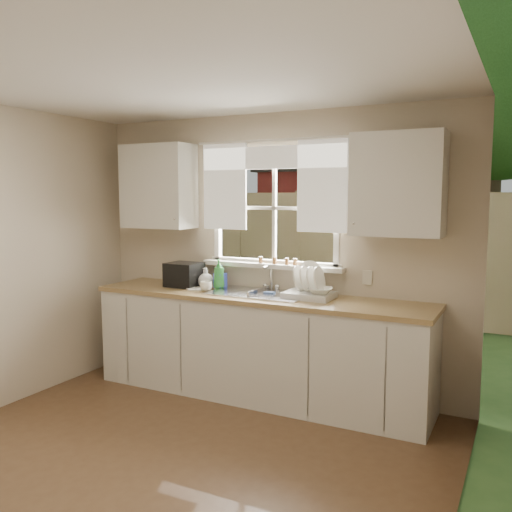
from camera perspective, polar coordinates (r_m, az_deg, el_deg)
The scene contains 21 objects.
ground at distance 3.68m, azimuth -12.75°, elevation -22.53°, with size 4.00×4.00×0.00m, color brown.
room_walls at distance 3.22m, azimuth -14.05°, elevation -3.32°, with size 3.62×4.02×2.50m.
ceiling at distance 3.30m, azimuth -13.90°, elevation 19.01°, with size 3.60×4.00×0.02m, color silver.
window at distance 4.93m, azimuth 1.86°, elevation 3.14°, with size 1.38×0.16×1.06m.
curtains at distance 4.87m, azimuth 1.62°, elevation 8.37°, with size 1.50×0.03×0.81m.
base_cabinets at distance 4.82m, azimuth 0.16°, elevation -9.64°, with size 3.00×0.62×0.87m, color silver.
countertop at distance 4.71m, azimuth 0.17°, elevation -4.32°, with size 3.04×0.65×0.04m, color #9B7D4D.
upper_cabinet_left at distance 5.36m, azimuth -10.23°, elevation 7.21°, with size 0.70×0.33×0.80m, color silver.
upper_cabinet_right at distance 4.38m, azimuth 14.73°, elevation 7.28°, with size 0.70×0.33×0.80m, color silver.
wall_outlet at distance 4.65m, azimuth 11.63°, elevation -2.22°, with size 0.08×0.01×0.12m, color beige.
sill_jars at distance 4.86m, azimuth 2.45°, elevation -0.53°, with size 0.38×0.04×0.06m.
backyard at distance 11.10m, azimuth 19.55°, elevation 14.88°, with size 20.00×10.00×6.13m.
sink at distance 4.75m, azimuth 0.34°, elevation -4.87°, with size 0.88×0.52×0.40m.
dish_rack at distance 4.56m, azimuth 5.61°, elevation -3.47°, with size 0.40×0.31×0.30m.
bowl at distance 4.48m, azimuth 6.76°, elevation -3.65°, with size 0.20×0.20×0.05m, color beige.
soap_bottle_a at distance 5.01m, azimuth -3.92°, elevation -1.89°, with size 0.10×0.10×0.27m, color green.
soap_bottle_b at distance 5.03m, azimuth -3.79°, elevation -2.20°, with size 0.09×0.10×0.21m, color blue.
soap_bottle_c at distance 5.07m, azimuth -5.33°, elevation -2.29°, with size 0.14×0.14×0.18m, color beige.
saucer at distance 4.99m, azimuth -6.24°, elevation -3.43°, with size 0.20×0.20×0.01m, color white.
cup at distance 4.89m, azimuth -5.29°, elevation -3.20°, with size 0.11×0.11×0.09m, color silver.
black_appliance at distance 5.15m, azimuth -7.57°, elevation -1.95°, with size 0.31×0.27×0.22m, color black.
Camera 1 is at (2.09, -2.45, 1.78)m, focal length 38.00 mm.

